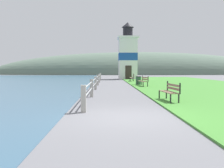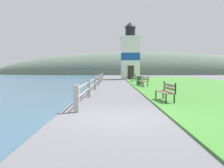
# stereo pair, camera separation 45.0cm
# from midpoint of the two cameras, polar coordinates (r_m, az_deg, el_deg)

# --- Properties ---
(ground_plane) EXTENTS (160.00, 160.00, 0.00)m
(ground_plane) POSITION_cam_midpoint_polar(r_m,az_deg,el_deg) (8.02, 3.29, -7.71)
(ground_plane) COLOR slate
(grass_verge) EXTENTS (12.00, 44.35, 0.06)m
(grass_verge) POSITION_cam_midpoint_polar(r_m,az_deg,el_deg) (24.08, 19.56, -0.31)
(grass_verge) COLOR #428433
(grass_verge) RESTS_ON ground_plane
(seawall_railing) EXTENTS (0.18, 24.31, 0.98)m
(seawall_railing) POSITION_cam_midpoint_polar(r_m,az_deg,el_deg) (20.97, -2.86, 0.83)
(seawall_railing) COLOR #A8A399
(seawall_railing) RESTS_ON ground_plane
(park_bench_near) EXTENTS (0.62, 1.74, 0.94)m
(park_bench_near) POSITION_cam_midpoint_polar(r_m,az_deg,el_deg) (11.97, 13.38, -1.48)
(park_bench_near) COLOR #846B51
(park_bench_near) RESTS_ON ground_plane
(park_bench_midway) EXTENTS (0.69, 1.94, 0.94)m
(park_bench_midway) POSITION_cam_midpoint_polar(r_m,az_deg,el_deg) (21.70, 7.88, 0.80)
(park_bench_midway) COLOR #846B51
(park_bench_midway) RESTS_ON ground_plane
(park_bench_far) EXTENTS (0.59, 1.70, 0.94)m
(park_bench_far) POSITION_cam_midpoint_polar(r_m,az_deg,el_deg) (30.06, 5.50, 1.57)
(park_bench_far) COLOR #846B51
(park_bench_far) RESTS_ON ground_plane
(lighthouse) EXTENTS (3.01, 3.01, 8.36)m
(lighthouse) POSITION_cam_midpoint_polar(r_m,az_deg,el_deg) (37.13, 4.53, 6.63)
(lighthouse) COLOR white
(lighthouse) RESTS_ON ground_plane
(trash_bin) EXTENTS (0.54, 0.54, 0.84)m
(trash_bin) POSITION_cam_midpoint_polar(r_m,az_deg,el_deg) (23.53, 6.77, 0.74)
(trash_bin) COLOR #2D5138
(trash_bin) RESTS_ON ground_plane
(distant_hillside) EXTENTS (80.00, 16.00, 12.00)m
(distant_hillside) POSITION_cam_midpoint_polar(r_m,az_deg,el_deg) (67.97, 7.15, 2.20)
(distant_hillside) COLOR #566B5B
(distant_hillside) RESTS_ON ground_plane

